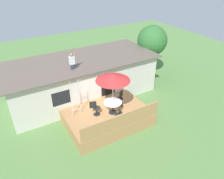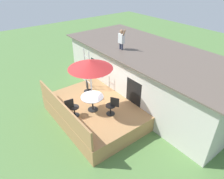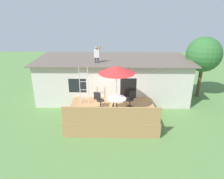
# 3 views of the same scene
# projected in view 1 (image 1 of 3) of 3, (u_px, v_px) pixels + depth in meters

# --- Properties ---
(ground_plane) EXTENTS (40.00, 40.00, 0.00)m
(ground_plane) POSITION_uv_depth(u_px,v_px,m) (107.00, 122.00, 13.06)
(ground_plane) COLOR #567F42
(house) EXTENTS (10.50, 4.50, 2.81)m
(house) POSITION_uv_depth(u_px,v_px,m) (82.00, 78.00, 15.01)
(house) COLOR beige
(house) RESTS_ON ground
(deck) EXTENTS (4.86, 3.44, 0.80)m
(deck) POSITION_uv_depth(u_px,v_px,m) (107.00, 117.00, 12.85)
(deck) COLOR #A87A4C
(deck) RESTS_ON ground
(deck_railing) EXTENTS (4.76, 0.08, 0.90)m
(deck_railing) POSITION_uv_depth(u_px,v_px,m) (122.00, 121.00, 11.18)
(deck_railing) COLOR #A87A4C
(deck_railing) RESTS_ON deck
(patio_table) EXTENTS (1.04, 1.04, 0.74)m
(patio_table) POSITION_uv_depth(u_px,v_px,m) (113.00, 104.00, 12.25)
(patio_table) COLOR black
(patio_table) RESTS_ON deck
(patio_umbrella) EXTENTS (1.90, 1.90, 2.54)m
(patio_umbrella) POSITION_uv_depth(u_px,v_px,m) (113.00, 77.00, 11.35)
(patio_umbrella) COLOR silver
(patio_umbrella) RESTS_ON deck
(step_ladder) EXTENTS (0.52, 0.04, 2.20)m
(step_ladder) POSITION_uv_depth(u_px,v_px,m) (76.00, 98.00, 11.87)
(step_ladder) COLOR silver
(step_ladder) RESTS_ON deck
(person_figure) EXTENTS (0.47, 0.20, 1.11)m
(person_figure) POSITION_uv_depth(u_px,v_px,m) (72.00, 60.00, 12.69)
(person_figure) COLOR #33384C
(person_figure) RESTS_ON house
(patio_chair_left) EXTENTS (0.60, 0.44, 0.92)m
(patio_chair_left) POSITION_uv_depth(u_px,v_px,m) (95.00, 108.00, 12.16)
(patio_chair_left) COLOR black
(patio_chair_left) RESTS_ON deck
(patio_chair_right) EXTENTS (0.57, 0.45, 0.92)m
(patio_chair_right) POSITION_uv_depth(u_px,v_px,m) (120.00, 98.00, 13.05)
(patio_chair_right) COLOR black
(patio_chair_right) RESTS_ON deck
(patio_chair_near) EXTENTS (0.44, 0.62, 0.92)m
(patio_chair_near) POSITION_uv_depth(u_px,v_px,m) (119.00, 116.00, 11.55)
(patio_chair_near) COLOR black
(patio_chair_near) RESTS_ON deck
(backyard_tree) EXTENTS (2.38, 2.38, 4.30)m
(backyard_tree) POSITION_uv_depth(u_px,v_px,m) (152.00, 41.00, 16.90)
(backyard_tree) COLOR brown
(backyard_tree) RESTS_ON ground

